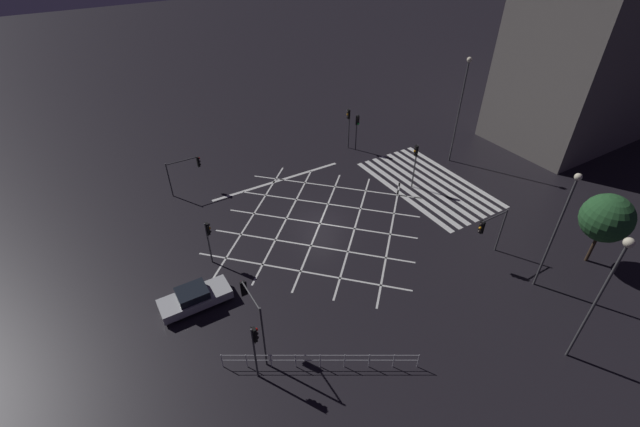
{
  "coord_description": "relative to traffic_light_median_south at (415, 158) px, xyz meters",
  "views": [
    {
      "loc": [
        -22.89,
        13.79,
        20.59
      ],
      "look_at": [
        0.0,
        0.0,
        0.98
      ],
      "focal_mm": 24.0,
      "sensor_mm": 36.0,
      "label": 1
    }
  ],
  "objects": [
    {
      "name": "traffic_light_nw_cross",
      "position": [
        -10.17,
        19.37,
        -0.15
      ],
      "size": [
        0.36,
        0.39,
        3.89
      ],
      "rotation": [
        0.0,
        0.0,
        -1.57
      ],
      "color": "#424244",
      "rests_on": "ground_plane"
    },
    {
      "name": "traffic_light_sw_cross",
      "position": [
        -9.71,
        1.8,
        -0.23
      ],
      "size": [
        0.36,
        2.65,
        3.67
      ],
      "rotation": [
        0.0,
        0.0,
        1.57
      ],
      "color": "#424244",
      "rests_on": "ground_plane"
    },
    {
      "name": "traffic_light_ne_cross",
      "position": [
        9.48,
        16.92,
        -0.57
      ],
      "size": [
        0.36,
        2.92,
        3.2
      ],
      "rotation": [
        0.0,
        0.0,
        -1.57
      ],
      "color": "#424244",
      "rests_on": "ground_plane"
    },
    {
      "name": "traffic_light_nw_main",
      "position": [
        -8.57,
        18.75,
        0.42
      ],
      "size": [
        2.48,
        0.36,
        4.59
      ],
      "color": "#424244",
      "rests_on": "ground_plane"
    },
    {
      "name": "pedestrian_railing",
      "position": [
        -11.4,
        16.32,
        -2.27
      ],
      "size": [
        5.52,
        9.14,
        1.05
      ],
      "rotation": [
        0.0,
        0.0,
        -2.11
      ],
      "color": "#B7B7BC",
      "rests_on": "ground_plane"
    },
    {
      "name": "waiting_car",
      "position": [
        -3.52,
        20.71,
        -2.33
      ],
      "size": [
        1.75,
        4.41,
        1.31
      ],
      "rotation": [
        0.0,
        0.0,
        -1.57
      ],
      "color": "#B7BABC",
      "rests_on": "ground_plane"
    },
    {
      "name": "traffic_light_median_north",
      "position": [
        -0.29,
        18.4,
        -0.47
      ],
      "size": [
        0.36,
        0.39,
        3.44
      ],
      "rotation": [
        0.0,
        0.0,
        -1.57
      ],
      "color": "#424244",
      "rests_on": "ground_plane"
    },
    {
      "name": "ground_plane",
      "position": [
        -0.4,
        9.7,
        -2.94
      ],
      "size": [
        200.0,
        200.0,
        0.0
      ],
      "primitive_type": "plane",
      "color": "black"
    },
    {
      "name": "road_markings",
      "position": [
        -0.03,
        2.16,
        -2.93
      ],
      "size": [
        18.7,
        24.07,
        0.01
      ],
      "color": "silver",
      "rests_on": "ground_plane"
    },
    {
      "name": "street_lamp_west",
      "position": [
        1.75,
        -6.39,
        3.4
      ],
      "size": [
        0.44,
        0.44,
        9.94
      ],
      "color": "#424244",
      "rests_on": "ground_plane"
    },
    {
      "name": "traffic_light_se_cross",
      "position": [
        9.09,
        0.68,
        0.06
      ],
      "size": [
        0.36,
        0.39,
        4.19
      ],
      "rotation": [
        0.0,
        0.0,
        1.57
      ],
      "color": "#424244",
      "rests_on": "ground_plane"
    },
    {
      "name": "street_tree_near",
      "position": [
        -13.79,
        -4.26,
        0.8
      ],
      "size": [
        3.28,
        3.28,
        5.38
      ],
      "color": "#38281C",
      "rests_on": "ground_plane"
    },
    {
      "name": "street_lamp_far",
      "position": [
        -17.9,
        4.08,
        2.89
      ],
      "size": [
        0.49,
        0.49,
        8.48
      ],
      "color": "#424244",
      "rests_on": "ground_plane"
    },
    {
      "name": "street_lamp_east",
      "position": [
        -13.38,
        0.92,
        2.47
      ],
      "size": [
        0.42,
        0.42,
        8.53
      ],
      "color": "#424244",
      "rests_on": "ground_plane"
    },
    {
      "name": "traffic_light_se_main",
      "position": [
        8.28,
        0.17,
        -0.25
      ],
      "size": [
        0.39,
        0.36,
        3.75
      ],
      "rotation": [
        0.0,
        0.0,
        3.14
      ],
      "color": "#424244",
      "rests_on": "ground_plane"
    },
    {
      "name": "traffic_light_median_south",
      "position": [
        0.0,
        0.0,
        0.0
      ],
      "size": [
        0.36,
        0.39,
        4.11
      ],
      "rotation": [
        0.0,
        0.0,
        1.57
      ],
      "color": "#424244",
      "rests_on": "ground_plane"
    }
  ]
}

